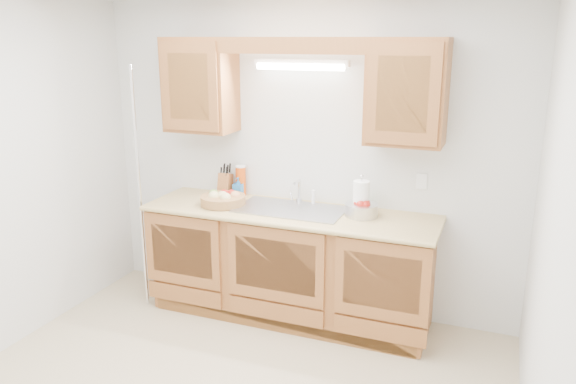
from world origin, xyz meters
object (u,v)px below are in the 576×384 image
at_px(knife_block, 225,184).
at_px(paper_towel, 361,198).
at_px(fruit_basket, 223,199).
at_px(apple_bowl, 362,209).

xyz_separation_m(knife_block, paper_towel, (1.20, -0.10, 0.03)).
distance_m(fruit_basket, paper_towel, 1.10).
xyz_separation_m(fruit_basket, paper_towel, (1.09, 0.14, 0.08)).
xyz_separation_m(fruit_basket, knife_block, (-0.11, 0.25, 0.05)).
height_order(fruit_basket, paper_towel, paper_towel).
distance_m(knife_block, paper_towel, 1.20).
relative_size(paper_towel, apple_bowl, 0.97).
height_order(knife_block, paper_towel, paper_towel).
relative_size(knife_block, apple_bowl, 0.88).
xyz_separation_m(fruit_basket, apple_bowl, (1.11, 0.11, 0.01)).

